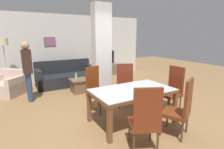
# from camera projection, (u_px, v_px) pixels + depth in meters

# --- Properties ---
(ground_plane) EXTENTS (18.00, 18.00, 0.00)m
(ground_plane) POSITION_uv_depth(u_px,v_px,m) (132.00, 121.00, 3.86)
(ground_plane) COLOR olive
(back_wall) EXTENTS (7.20, 0.09, 2.70)m
(back_wall) POSITION_uv_depth(u_px,v_px,m) (68.00, 47.00, 7.49)
(back_wall) COLOR silver
(back_wall) RESTS_ON ground_plane
(divider_pillar) EXTENTS (0.50, 0.30, 2.70)m
(divider_pillar) POSITION_uv_depth(u_px,v_px,m) (102.00, 53.00, 4.95)
(divider_pillar) COLOR silver
(divider_pillar) RESTS_ON ground_plane
(dining_table) EXTENTS (1.72, 1.01, 0.73)m
(dining_table) POSITION_uv_depth(u_px,v_px,m) (132.00, 95.00, 3.73)
(dining_table) COLOR brown
(dining_table) RESTS_ON ground_plane
(dining_chair_far_right) EXTENTS (0.61, 0.61, 1.11)m
(dining_chair_far_right) POSITION_uv_depth(u_px,v_px,m) (125.00, 84.00, 4.70)
(dining_chair_far_right) COLOR maroon
(dining_chair_far_right) RESTS_ON ground_plane
(dining_chair_far_left) EXTENTS (0.61, 0.61, 1.11)m
(dining_chair_far_left) POSITION_uv_depth(u_px,v_px,m) (96.00, 88.00, 4.30)
(dining_chair_far_left) COLOR maroon
(dining_chair_far_left) RESTS_ON ground_plane
(dining_chair_near_left) EXTENTS (0.61, 0.61, 1.11)m
(dining_chair_near_left) POSITION_uv_depth(u_px,v_px,m) (145.00, 118.00, 2.75)
(dining_chair_near_left) COLOR maroon
(dining_chair_near_left) RESTS_ON ground_plane
(dining_chair_head_right) EXTENTS (0.46, 0.46, 1.11)m
(dining_chair_head_right) POSITION_uv_depth(u_px,v_px,m) (172.00, 88.00, 4.33)
(dining_chair_head_right) COLOR maroon
(dining_chair_head_right) RESTS_ON ground_plane
(dining_chair_near_right) EXTENTS (0.61, 0.61, 1.11)m
(dining_chair_near_right) POSITION_uv_depth(u_px,v_px,m) (181.00, 107.00, 3.18)
(dining_chair_near_right) COLOR maroon
(dining_chair_near_right) RESTS_ON ground_plane
(sofa) EXTENTS (2.11, 0.93, 0.92)m
(sofa) POSITION_uv_depth(u_px,v_px,m) (66.00, 77.00, 6.63)
(sofa) COLOR #222529
(sofa) RESTS_ON ground_plane
(armchair) EXTENTS (1.24, 1.24, 0.77)m
(armchair) POSITION_uv_depth(u_px,v_px,m) (8.00, 86.00, 5.56)
(armchair) COLOR beige
(armchair) RESTS_ON ground_plane
(coffee_table) EXTENTS (0.58, 0.60, 0.44)m
(coffee_table) POSITION_uv_depth(u_px,v_px,m) (79.00, 85.00, 5.80)
(coffee_table) COLOR brown
(coffee_table) RESTS_ON ground_plane
(bottle) EXTENTS (0.07, 0.07, 0.25)m
(bottle) POSITION_uv_depth(u_px,v_px,m) (76.00, 77.00, 5.59)
(bottle) COLOR #B2B7BC
(bottle) RESTS_ON coffee_table
(tv_stand) EXTENTS (1.25, 0.40, 0.51)m
(tv_stand) POSITION_uv_depth(u_px,v_px,m) (106.00, 70.00, 8.31)
(tv_stand) COLOR brown
(tv_stand) RESTS_ON ground_plane
(tv_screen) EXTENTS (1.06, 0.49, 0.61)m
(tv_screen) POSITION_uv_depth(u_px,v_px,m) (106.00, 58.00, 8.19)
(tv_screen) COLOR black
(tv_screen) RESTS_ON tv_stand
(floor_lamp) EXTENTS (0.33, 0.33, 1.75)m
(floor_lamp) POSITION_uv_depth(u_px,v_px,m) (3.00, 47.00, 5.79)
(floor_lamp) COLOR #B7B7BC
(floor_lamp) RESTS_ON ground_plane
(standing_person) EXTENTS (0.24, 0.39, 1.70)m
(standing_person) POSITION_uv_depth(u_px,v_px,m) (27.00, 67.00, 4.85)
(standing_person) COLOR navy
(standing_person) RESTS_ON ground_plane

